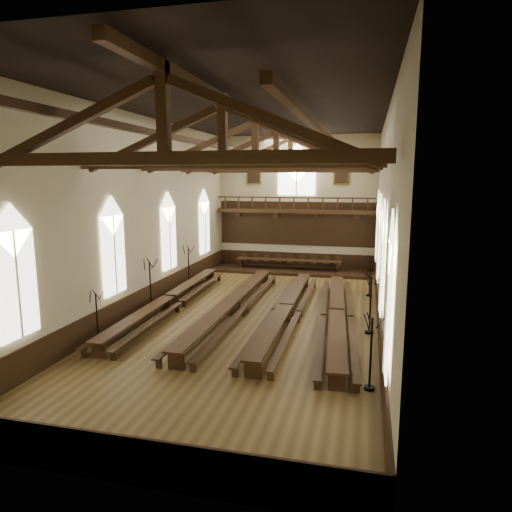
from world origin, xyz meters
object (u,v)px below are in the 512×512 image
(refectory_row_a, at_px, (169,299))
(candelabrum_right_near, at_px, (370,367))
(candelabrum_right_mid, at_px, (370,315))
(refectory_row_b, at_px, (233,303))
(high_table, at_px, (288,261))
(candelabrum_left_mid, at_px, (151,295))
(dais, at_px, (288,270))
(refectory_row_d, at_px, (337,313))
(candelabrum_left_far, at_px, (189,275))
(refectory_row_c, at_px, (286,308))
(candelabrum_right_far, at_px, (370,284))
(candelabrum_left_near, at_px, (98,327))

(refectory_row_a, bearing_deg, candelabrum_right_near, -34.43)
(candelabrum_right_mid, bearing_deg, candelabrum_right_near, -90.00)
(candelabrum_right_near, bearing_deg, refectory_row_b, 134.09)
(high_table, xyz_separation_m, candelabrum_left_mid, (-5.25, -11.68, 0.03))
(candelabrum_right_near, bearing_deg, dais, 107.80)
(refectory_row_d, xyz_separation_m, candelabrum_right_mid, (1.52, -0.90, 0.28))
(refectory_row_b, bearing_deg, candelabrum_left_far, 132.16)
(refectory_row_b, distance_m, candelabrum_left_far, 6.41)
(refectory_row_a, height_order, candelabrum_right_mid, candelabrum_right_mid)
(refectory_row_d, height_order, candelabrum_left_mid, candelabrum_left_mid)
(refectory_row_c, distance_m, candelabrum_right_far, 6.85)
(refectory_row_d, bearing_deg, candelabrum_right_far, 75.32)
(dais, bearing_deg, candelabrum_right_mid, -65.00)
(candelabrum_left_mid, bearing_deg, refectory_row_a, 35.13)
(candelabrum_right_mid, height_order, candelabrum_right_far, candelabrum_right_mid)
(candelabrum_left_near, height_order, candelabrum_right_mid, candelabrum_right_mid)
(refectory_row_b, height_order, candelabrum_left_far, candelabrum_left_far)
(candelabrum_left_mid, bearing_deg, refectory_row_d, 0.24)
(dais, height_order, candelabrum_right_mid, candelabrum_right_mid)
(refectory_row_c, relative_size, candelabrum_left_far, 5.37)
(refectory_row_b, relative_size, candelabrum_right_near, 5.74)
(refectory_row_b, bearing_deg, dais, 85.11)
(candelabrum_left_near, bearing_deg, refectory_row_d, 27.16)
(dais, distance_m, candelabrum_right_near, 19.13)
(candelabrum_right_near, bearing_deg, candelabrum_right_far, 90.00)
(refectory_row_a, bearing_deg, dais, 68.10)
(candelabrum_left_far, xyz_separation_m, candelabrum_right_near, (11.10, -11.77, -0.04))
(refectory_row_a, height_order, candelabrum_right_near, candelabrum_right_near)
(refectory_row_a, distance_m, candelabrum_left_near, 5.48)
(refectory_row_b, xyz_separation_m, candelabrum_left_near, (-4.30, -5.37, 0.11))
(refectory_row_d, height_order, candelabrum_right_far, candelabrum_right_far)
(candelabrum_left_far, distance_m, candelabrum_right_near, 16.18)
(high_table, distance_m, candelabrum_right_mid, 13.83)
(candelabrum_right_mid, bearing_deg, refectory_row_c, 163.68)
(candelabrum_left_far, height_order, candelabrum_right_mid, candelabrum_right_mid)
(refectory_row_a, height_order, candelabrum_left_far, candelabrum_left_far)
(candelabrum_right_mid, bearing_deg, refectory_row_d, 149.37)
(dais, height_order, high_table, high_table)
(refectory_row_b, height_order, candelabrum_left_near, candelabrum_left_near)
(dais, distance_m, high_table, 0.72)
(high_table, bearing_deg, candelabrum_left_near, -107.61)
(refectory_row_a, xyz_separation_m, candelabrum_left_mid, (-0.78, -0.55, 0.30))
(high_table, height_order, candelabrum_left_far, candelabrum_left_far)
(candelabrum_left_far, bearing_deg, refectory_row_c, -34.81)
(high_table, relative_size, candelabrum_right_far, 3.16)
(candelabrum_left_near, xyz_separation_m, candelabrum_left_mid, (-0.00, 4.87, 0.15))
(candelabrum_left_near, relative_size, candelabrum_right_mid, 0.83)
(candelabrum_left_mid, bearing_deg, dais, 65.77)
(refectory_row_c, relative_size, candelabrum_left_mid, 5.24)
(refectory_row_a, distance_m, candelabrum_left_mid, 1.00)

